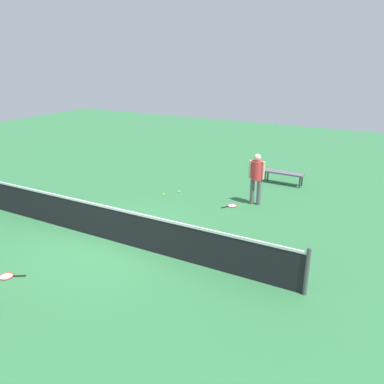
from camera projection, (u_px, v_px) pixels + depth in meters
ground_plane at (114, 241)px, 10.18m from camera, size 40.00×40.00×0.00m
court_net at (112, 224)px, 10.01m from camera, size 10.09×0.09×1.07m
player_near_side at (256, 175)px, 12.38m from camera, size 0.53×0.38×1.70m
tennis_racket_near_player at (232, 206)px, 12.54m from camera, size 0.46×0.58×0.03m
tennis_racket_far_player at (8, 276)px, 8.53m from camera, size 0.59×0.45×0.03m
tennis_ball_near_player at (210, 233)px, 10.55m from camera, size 0.07×0.07×0.07m
tennis_ball_by_net at (179, 191)px, 13.80m from camera, size 0.07×0.07×0.07m
tennis_ball_midcourt at (164, 194)px, 13.50m from camera, size 0.07×0.07×0.07m
courtside_bench at (284, 174)px, 14.55m from camera, size 1.51×0.45×0.48m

